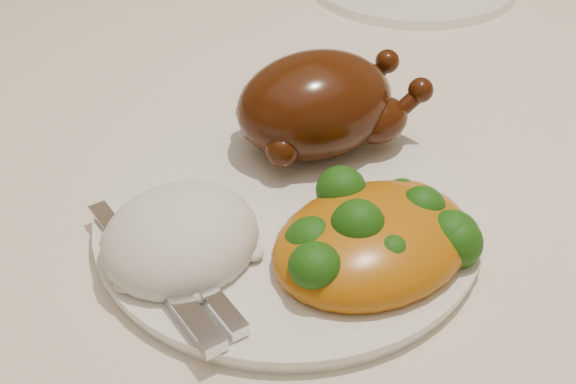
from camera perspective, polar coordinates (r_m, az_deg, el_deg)
dining_table at (r=0.74m, az=-8.54°, el=-3.11°), size 1.60×0.90×0.76m
tablecloth at (r=0.70m, az=-9.08°, el=1.47°), size 1.73×1.03×0.18m
dinner_plate at (r=0.58m, az=0.00°, el=-2.02°), size 0.36×0.36×0.01m
roast_chicken at (r=0.63m, az=2.27°, el=6.27°), size 0.17×0.12×0.08m
rice_mound at (r=0.54m, az=-7.64°, el=-3.36°), size 0.13×0.12×0.06m
mac_and_cheese at (r=0.54m, az=6.45°, el=-3.11°), size 0.15×0.12×0.06m
cutlery at (r=0.52m, az=-7.74°, el=-6.51°), size 0.04×0.17×0.01m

